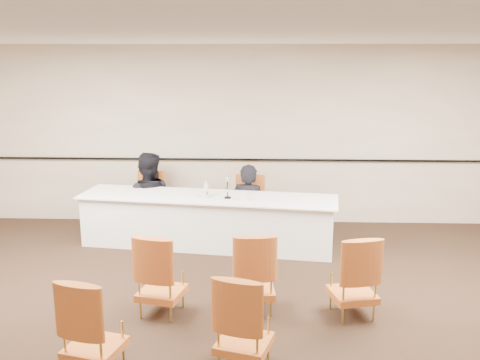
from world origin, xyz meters
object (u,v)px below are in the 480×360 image
at_px(panelist_main_chair, 248,207).
at_px(microphone, 228,189).
at_px(panel_table, 208,221).
at_px(aud_chair_back_left, 94,325).
at_px(panelist_main, 248,214).
at_px(water_bottle, 206,189).
at_px(coffee_cup, 243,197).
at_px(aud_chair_back_mid, 244,321).
at_px(panelist_second, 148,205).
at_px(aud_chair_front_right, 353,275).
at_px(panelist_second_chair, 148,202).
at_px(drinking_glass, 204,195).
at_px(aud_chair_front_left, 161,274).

height_order(panelist_main_chair, microphone, microphone).
bearing_deg(panel_table, aud_chair_back_left, -93.87).
relative_size(panelist_main, water_bottle, 7.22).
height_order(coffee_cup, aud_chair_back_mid, aud_chair_back_mid).
distance_m(panelist_main_chair, microphone, 0.80).
height_order(panelist_second, aud_chair_front_right, panelist_second).
height_order(panelist_main_chair, panelist_second_chair, same).
relative_size(panelist_main, drinking_glass, 16.13).
relative_size(microphone, aud_chair_front_right, 0.30).
bearing_deg(aud_chair_back_left, aud_chair_front_left, 86.66).
distance_m(panel_table, water_bottle, 0.50).
height_order(panelist_main, drinking_glass, panelist_main).
relative_size(aud_chair_back_left, aud_chair_back_mid, 1.00).
bearing_deg(panelist_second_chair, water_bottle, -27.97).
xyz_separation_m(coffee_cup, aud_chair_back_left, (-1.24, -3.15, -0.36)).
distance_m(drinking_glass, aud_chair_front_left, 2.13).
bearing_deg(microphone, aud_chair_back_mid, -89.84).
relative_size(panelist_main_chair, water_bottle, 4.25).
bearing_deg(panelist_main, water_bottle, 54.67).
bearing_deg(aud_chair_front_right, drinking_glass, 118.64).
height_order(panelist_second_chair, aud_chair_back_left, same).
relative_size(microphone, coffee_cup, 2.47).
bearing_deg(microphone, aud_chair_front_left, -112.15).
xyz_separation_m(panel_table, panelist_second, (-1.05, 0.72, 0.04)).
bearing_deg(aud_chair_back_left, water_bottle, 93.88).
bearing_deg(panelist_second, panelist_main, 173.15).
bearing_deg(aud_chair_front_left, water_bottle, 95.96).
xyz_separation_m(drinking_glass, aud_chair_front_right, (1.84, -2.05, -0.35)).
bearing_deg(aud_chair_front_right, water_bottle, 116.95).
height_order(panelist_main_chair, water_bottle, water_bottle).
bearing_deg(coffee_cup, aud_chair_back_left, -111.47).
xyz_separation_m(panelist_main_chair, water_bottle, (-0.61, -0.52, 0.41)).
distance_m(panelist_main, aud_chair_front_right, 2.94).
relative_size(panel_table, aud_chair_front_left, 4.06).
height_order(water_bottle, coffee_cup, water_bottle).
bearing_deg(panelist_main, panelist_second_chair, 6.60).
bearing_deg(drinking_glass, panel_table, 78.64).
height_order(panelist_main, coffee_cup, panelist_main).
height_order(panel_table, aud_chair_front_left, aud_chair_front_left).
relative_size(panelist_second_chair, water_bottle, 4.25).
xyz_separation_m(panel_table, aud_chair_back_left, (-0.69, -3.38, 0.09)).
distance_m(microphone, coffee_cup, 0.28).
height_order(panelist_second_chair, microphone, microphone).
height_order(panelist_main, microphone, panelist_main).
distance_m(panel_table, panelist_main, 0.78).
relative_size(panelist_second_chair, microphone, 3.29).
height_order(drinking_glass, aud_chair_back_mid, aud_chair_back_mid).
xyz_separation_m(water_bottle, aud_chair_back_mid, (0.66, -3.23, -0.41)).
bearing_deg(aud_chair_front_right, panelist_second, 121.30).
xyz_separation_m(panelist_second_chair, aud_chair_back_mid, (1.70, -3.97, 0.00)).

